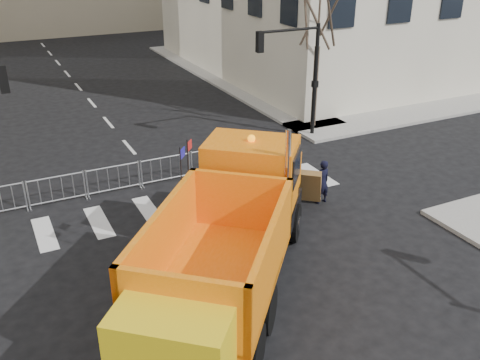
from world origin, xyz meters
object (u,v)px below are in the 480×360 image
cop_a (322,182)px  newspaper_box (250,146)px  cop_b (253,176)px  plow_truck (230,233)px  cop_c (296,180)px

cop_a → newspaper_box: cop_a is taller
cop_b → cop_a: bearing=158.5°
plow_truck → cop_c: plow_truck is taller
plow_truck → cop_b: 6.03m
plow_truck → newspaper_box: (4.83, 8.14, -1.24)m
plow_truck → cop_a: size_ratio=6.25×
plow_truck → cop_a: plow_truck is taller
cop_a → cop_b: size_ratio=0.92×
newspaper_box → plow_truck: bearing=-98.6°
cop_a → newspaper_box: size_ratio=1.53×
plow_truck → newspaper_box: plow_truck is taller
cop_c → newspaper_box: 4.26m
cop_a → newspaper_box: 4.68m
plow_truck → cop_c: 6.03m
cop_b → newspaper_box: 3.54m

